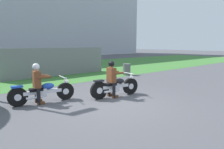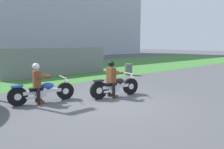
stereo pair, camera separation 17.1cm
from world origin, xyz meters
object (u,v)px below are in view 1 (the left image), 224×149
at_px(rider_lead, 112,76).
at_px(motorcycle_lead, 115,86).
at_px(motorcycle_follow, 43,92).
at_px(trash_can, 127,69).
at_px(rider_follow, 37,80).

bearing_deg(rider_lead, motorcycle_lead, -0.80).
xyz_separation_m(motorcycle_lead, motorcycle_follow, (-2.48, 1.00, -0.01)).
bearing_deg(trash_can, motorcycle_follow, -158.19).
relative_size(motorcycle_lead, motorcycle_follow, 0.95).
bearing_deg(trash_can, motorcycle_lead, -138.98).
relative_size(rider_lead, rider_follow, 1.01).
relative_size(motorcycle_lead, rider_follow, 1.52).
height_order(rider_lead, trash_can, rider_lead).
bearing_deg(rider_lead, rider_follow, 166.58).
bearing_deg(motorcycle_lead, motorcycle_follow, 166.58).
xyz_separation_m(motorcycle_follow, rider_follow, (-0.17, 0.03, 0.43)).
xyz_separation_m(motorcycle_follow, trash_can, (6.72, 2.69, -0.01)).
bearing_deg(rider_follow, trash_can, 29.71).
bearing_deg(motorcycle_lead, rider_follow, 167.32).
bearing_deg(motorcycle_lead, trash_can, 49.60).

